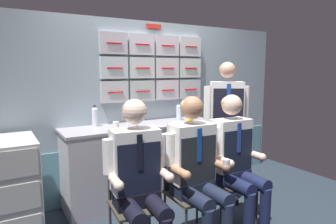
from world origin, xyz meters
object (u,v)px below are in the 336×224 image
service_trolley (15,186)px  crew_member_by_counter (236,156)px  folding_chair_by_counter (225,171)px  crew_member_left (139,174)px  folding_chair_left (133,192)px  paper_cup_tan (134,123)px  crew_member_right (197,165)px  crew_member_standing (226,120)px  snack_banana (190,120)px  folding_chair_right (187,182)px  water_bottle_blue_cap (179,112)px

service_trolley → crew_member_by_counter: crew_member_by_counter is taller
folding_chair_by_counter → crew_member_by_counter: 0.26m
service_trolley → crew_member_left: size_ratio=0.71×
folding_chair_left → service_trolley: bearing=138.1°
crew_member_by_counter → paper_cup_tan: (-0.61, 1.01, 0.22)m
crew_member_right → paper_cup_tan: bearing=95.9°
crew_member_left → crew_member_standing: size_ratio=0.81×
crew_member_left → crew_member_by_counter: crew_member_left is taller
crew_member_by_counter → crew_member_standing: size_ratio=0.80×
crew_member_right → snack_banana: size_ratio=7.74×
crew_member_left → folding_chair_by_counter: (1.03, 0.16, -0.21)m
crew_member_left → crew_member_standing: (1.37, 0.54, 0.23)m
crew_member_right → crew_member_standing: (0.85, 0.60, 0.23)m
folding_chair_right → folding_chair_by_counter: same height
folding_chair_by_counter → crew_member_right: bearing=-157.5°
crew_member_standing → paper_cup_tan: crew_member_standing is taller
folding_chair_left → crew_member_right: (0.51, -0.21, 0.21)m
crew_member_right → folding_chair_by_counter: size_ratio=1.54×
crew_member_left → service_trolley: bearing=132.2°
folding_chair_left → crew_member_standing: (1.36, 0.39, 0.43)m
paper_cup_tan → snack_banana: size_ratio=0.47×
crew_member_by_counter → paper_cup_tan: 1.20m
crew_member_right → folding_chair_left: bearing=157.7°
crew_member_left → paper_cup_tan: 1.12m
crew_member_left → crew_member_standing: 1.50m
crew_member_left → folding_chair_by_counter: crew_member_left is taller
service_trolley → crew_member_right: 1.68m
crew_member_by_counter → water_bottle_blue_cap: bearing=86.6°
snack_banana → crew_member_right: bearing=-121.7°
crew_member_standing → snack_banana: size_ratio=9.56×
crew_member_standing → water_bottle_blue_cap: crew_member_standing is taller
folding_chair_right → paper_cup_tan: (-0.11, 0.91, 0.43)m
folding_chair_left → crew_member_standing: 1.48m
crew_member_right → water_bottle_blue_cap: bearing=64.2°
crew_member_left → crew_member_by_counter: 1.02m
folding_chair_right → paper_cup_tan: paper_cup_tan is taller
crew_member_left → folding_chair_by_counter: size_ratio=1.54×
folding_chair_right → crew_member_by_counter: bearing=-12.2°
service_trolley → paper_cup_tan: size_ratio=11.49×
crew_member_by_counter → snack_banana: (0.12, 0.96, 0.20)m
service_trolley → folding_chair_by_counter: 2.00m
crew_member_standing → folding_chair_by_counter: bearing=-131.8°
folding_chair_left → crew_member_left: 0.26m
crew_member_left → crew_member_standing: bearing=21.6°
crew_member_right → folding_chair_right: bearing=88.9°
crew_member_left → folding_chair_right: bearing=11.3°
service_trolley → snack_banana: bearing=1.4°
service_trolley → folding_chair_right: 1.58m
crew_member_standing → snack_banana: crew_member_standing is taller
folding_chair_left → crew_member_by_counter: 1.04m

